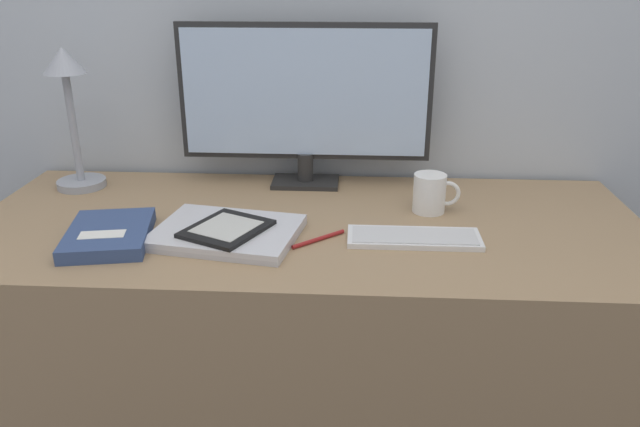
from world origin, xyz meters
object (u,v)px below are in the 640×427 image
(laptop, at_px, (227,233))
(notebook, at_px, (109,235))
(keyboard, at_px, (414,238))
(monitor, at_px, (305,99))
(coffee_mug, at_px, (430,193))
(pen, at_px, (319,239))
(ereader, at_px, (227,229))
(desk_lamp, at_px, (70,102))

(laptop, relative_size, notebook, 1.32)
(keyboard, bearing_deg, monitor, 126.59)
(coffee_mug, xyz_separation_m, pen, (-0.26, -0.19, -0.04))
(notebook, relative_size, pen, 2.34)
(laptop, relative_size, ereader, 1.55)
(coffee_mug, relative_size, pen, 1.03)
(ereader, height_order, notebook, ereader)
(laptop, xyz_separation_m, ereader, (0.00, -0.02, 0.02))
(monitor, relative_size, ereader, 3.02)
(desk_lamp, bearing_deg, ereader, -34.98)
(laptop, bearing_deg, desk_lamp, 146.17)
(laptop, bearing_deg, ereader, -78.27)
(monitor, relative_size, laptop, 1.94)
(laptop, bearing_deg, keyboard, 1.12)
(keyboard, relative_size, coffee_mug, 2.55)
(laptop, distance_m, coffee_mug, 0.50)
(monitor, xyz_separation_m, notebook, (-0.39, -0.40, -0.22))
(notebook, xyz_separation_m, coffee_mug, (0.71, 0.22, 0.03))
(laptop, bearing_deg, pen, -1.90)
(desk_lamp, bearing_deg, keyboard, -19.00)
(laptop, bearing_deg, notebook, -172.45)
(laptop, distance_m, pen, 0.20)
(monitor, height_order, desk_lamp, monitor)
(monitor, height_order, keyboard, monitor)
(ereader, bearing_deg, keyboard, 3.35)
(keyboard, height_order, ereader, ereader)
(desk_lamp, xyz_separation_m, pen, (0.66, -0.31, -0.22))
(desk_lamp, height_order, pen, desk_lamp)
(ereader, xyz_separation_m, coffee_mug, (0.46, 0.20, 0.02))
(keyboard, relative_size, notebook, 1.12)
(desk_lamp, distance_m, notebook, 0.45)
(monitor, xyz_separation_m, ereader, (-0.14, -0.38, -0.21))
(monitor, xyz_separation_m, pen, (0.06, -0.37, -0.23))
(monitor, xyz_separation_m, laptop, (-0.14, -0.37, -0.22))
(ereader, height_order, coffee_mug, coffee_mug)
(monitor, relative_size, keyboard, 2.28)
(monitor, bearing_deg, notebook, -134.71)
(laptop, bearing_deg, coffee_mug, 21.63)
(laptop, bearing_deg, monitor, 68.58)
(laptop, xyz_separation_m, pen, (0.20, -0.01, -0.01))
(desk_lamp, bearing_deg, monitor, 5.68)
(pen, bearing_deg, ereader, -177.39)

